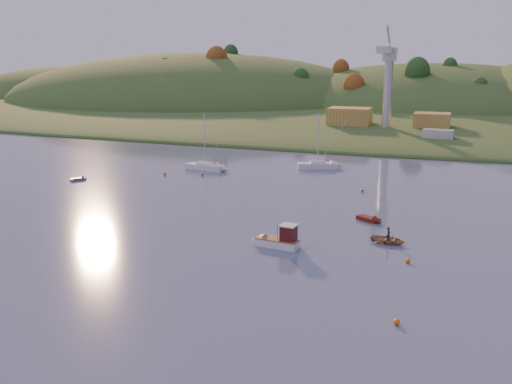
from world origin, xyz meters
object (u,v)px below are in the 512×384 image
(red_tender, at_px, (372,220))
(fishing_boat, at_px, (274,239))
(sailboat_far, at_px, (205,166))
(grey_dinghy, at_px, (81,179))
(sailboat_near, at_px, (318,165))
(canoe, at_px, (388,240))

(red_tender, bearing_deg, fishing_boat, -92.57)
(sailboat_far, bearing_deg, grey_dinghy, -129.78)
(fishing_boat, xyz_separation_m, sailboat_near, (-6.05, 45.73, -0.11))
(fishing_boat, bearing_deg, grey_dinghy, -21.05)
(sailboat_near, distance_m, sailboat_far, 21.04)
(sailboat_far, relative_size, grey_dinghy, 3.45)
(sailboat_far, xyz_separation_m, canoe, (37.11, -31.96, -0.29))
(fishing_boat, xyz_separation_m, sailboat_far, (-25.33, 37.30, -0.11))
(sailboat_near, height_order, sailboat_far, sailboat_near)
(fishing_boat, relative_size, red_tender, 1.57)
(sailboat_far, relative_size, canoe, 2.69)
(sailboat_far, height_order, grey_dinghy, sailboat_far)
(red_tender, bearing_deg, grey_dinghy, -158.71)
(sailboat_near, relative_size, canoe, 2.69)
(sailboat_near, bearing_deg, fishing_boat, -103.27)
(sailboat_near, bearing_deg, red_tender, -86.13)
(canoe, bearing_deg, fishing_boat, 122.85)
(fishing_boat, xyz_separation_m, grey_dinghy, (-41.57, 22.18, -0.58))
(grey_dinghy, bearing_deg, red_tender, -67.03)
(sailboat_near, xyz_separation_m, sailboat_far, (-19.29, -8.42, -0.00))
(fishing_boat, height_order, canoe, fishing_boat)
(red_tender, height_order, grey_dinghy, red_tender)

